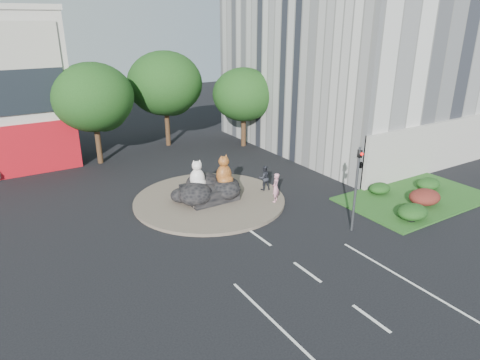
# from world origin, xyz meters

# --- Properties ---
(ground) EXTENTS (120.00, 120.00, 0.00)m
(ground) POSITION_xyz_m (0.00, 0.00, 0.00)
(ground) COLOR black
(ground) RESTS_ON ground
(roundabout_island) EXTENTS (10.00, 10.00, 0.20)m
(roundabout_island) POSITION_xyz_m (0.00, 10.00, 0.10)
(roundabout_island) COLOR brown
(roundabout_island) RESTS_ON ground
(rock_plinth) EXTENTS (3.20, 2.60, 0.90)m
(rock_plinth) POSITION_xyz_m (0.00, 10.00, 0.65)
(rock_plinth) COLOR black
(rock_plinth) RESTS_ON roundabout_island
(grass_verge) EXTENTS (10.00, 6.00, 0.12)m
(grass_verge) POSITION_xyz_m (12.00, 3.00, 0.06)
(grass_verge) COLOR #1F521B
(grass_verge) RESTS_ON ground
(tree_left) EXTENTS (6.46, 6.46, 8.27)m
(tree_left) POSITION_xyz_m (-3.93, 22.06, 5.25)
(tree_left) COLOR #382314
(tree_left) RESTS_ON ground
(tree_mid) EXTENTS (6.84, 6.84, 8.76)m
(tree_mid) POSITION_xyz_m (3.07, 24.06, 5.56)
(tree_mid) COLOR #382314
(tree_mid) RESTS_ON ground
(tree_right) EXTENTS (5.70, 5.70, 7.30)m
(tree_right) POSITION_xyz_m (9.07, 20.06, 4.63)
(tree_right) COLOR #382314
(tree_right) RESTS_ON ground
(hedge_near_green) EXTENTS (2.00, 1.60, 0.90)m
(hedge_near_green) POSITION_xyz_m (9.00, 1.00, 0.57)
(hedge_near_green) COLOR #193E13
(hedge_near_green) RESTS_ON grass_verge
(hedge_red) EXTENTS (2.20, 1.76, 0.99)m
(hedge_red) POSITION_xyz_m (11.50, 2.00, 0.61)
(hedge_red) COLOR #541916
(hedge_red) RESTS_ON grass_verge
(hedge_mid_green) EXTENTS (1.80, 1.44, 0.81)m
(hedge_mid_green) POSITION_xyz_m (14.00, 3.50, 0.53)
(hedge_mid_green) COLOR #193E13
(hedge_mid_green) RESTS_ON grass_verge
(hedge_back_green) EXTENTS (1.60, 1.28, 0.72)m
(hedge_back_green) POSITION_xyz_m (10.50, 4.80, 0.48)
(hedge_back_green) COLOR #193E13
(hedge_back_green) RESTS_ON grass_verge
(traffic_light) EXTENTS (0.44, 1.24, 5.00)m
(traffic_light) POSITION_xyz_m (5.10, 2.00, 3.62)
(traffic_light) COLOR #595B60
(traffic_light) RESTS_ON ground
(street_lamp) EXTENTS (2.34, 0.22, 8.06)m
(street_lamp) POSITION_xyz_m (12.82, 8.00, 4.55)
(street_lamp) COLOR #595B60
(street_lamp) RESTS_ON ground
(cat_white) EXTENTS (1.38, 1.28, 1.88)m
(cat_white) POSITION_xyz_m (-0.73, 10.23, 2.04)
(cat_white) COLOR silver
(cat_white) RESTS_ON rock_plinth
(cat_tabby) EXTENTS (1.38, 1.24, 2.05)m
(cat_tabby) POSITION_xyz_m (1.00, 9.76, 2.13)
(cat_tabby) COLOR #C15A28
(cat_tabby) RESTS_ON rock_plinth
(kitten_calico) EXTENTS (0.67, 0.64, 0.85)m
(kitten_calico) POSITION_xyz_m (-1.41, 9.19, 0.63)
(kitten_calico) COLOR white
(kitten_calico) RESTS_ON roundabout_island
(kitten_white) EXTENTS (0.57, 0.52, 0.80)m
(kitten_white) POSITION_xyz_m (1.50, 9.49, 0.60)
(kitten_white) COLOR silver
(kitten_white) RESTS_ON roundabout_island
(pedestrian_pink) EXTENTS (0.84, 0.81, 1.94)m
(pedestrian_pink) POSITION_xyz_m (3.45, 7.32, 1.17)
(pedestrian_pink) COLOR #C57F92
(pedestrian_pink) RESTS_ON roundabout_island
(pedestrian_dark) EXTENTS (0.99, 0.85, 1.76)m
(pedestrian_dark) POSITION_xyz_m (4.00, 9.39, 1.08)
(pedestrian_dark) COLOR #212229
(pedestrian_dark) RESTS_ON roundabout_island
(litter_bin) EXTENTS (0.62, 0.62, 0.78)m
(litter_bin) POSITION_xyz_m (8.79, 0.88, 0.51)
(litter_bin) COLOR black
(litter_bin) RESTS_ON grass_verge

